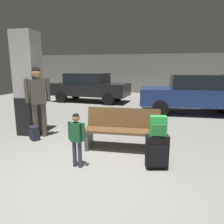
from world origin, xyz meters
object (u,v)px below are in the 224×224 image
at_px(bench, 122,130).
at_px(backpack_bright, 158,126).
at_px(child, 76,134).
at_px(parked_car_far, 89,87).
at_px(backpack_dark_floor, 34,133).
at_px(suitcase, 157,151).
at_px(adult, 38,95).
at_px(parked_car_near, 196,93).
at_px(structural_pillar, 29,85).

relative_size(bench, backpack_bright, 4.71).
relative_size(child, parked_car_far, 0.23).
xyz_separation_m(backpack_bright, backpack_dark_floor, (-2.94, 0.99, -0.60)).
bearing_deg(child, suitcase, 8.41).
distance_m(adult, parked_car_near, 5.88).
bearing_deg(structural_pillar, bench, -15.42).
relative_size(backpack_bright, backpack_dark_floor, 1.00).
height_order(structural_pillar, adult, structural_pillar).
distance_m(bench, suitcase, 1.07).
xyz_separation_m(bench, backpack_dark_floor, (-2.21, 0.22, -0.28)).
distance_m(bench, child, 1.19).
relative_size(structural_pillar, parked_car_near, 0.65).
bearing_deg(child, bench, 56.11).
height_order(adult, parked_car_far, adult).
bearing_deg(adult, structural_pillar, 147.04).
xyz_separation_m(structural_pillar, parked_car_near, (4.83, 3.58, -0.51)).
xyz_separation_m(bench, backpack_bright, (0.73, -0.77, 0.33)).
relative_size(structural_pillar, parked_car_far, 0.62).
bearing_deg(structural_pillar, backpack_bright, -24.22).
bearing_deg(bench, suitcase, -46.73).
relative_size(backpack_bright, adult, 0.19).
height_order(bench, parked_car_far, parked_car_far).
distance_m(child, adult, 2.16).
relative_size(backpack_bright, parked_car_far, 0.08).
xyz_separation_m(backpack_dark_floor, parked_car_far, (-0.49, 6.33, 0.64)).
height_order(bench, backpack_dark_floor, bench).
height_order(parked_car_far, parked_car_near, same).
distance_m(structural_pillar, backpack_bright, 3.66).
distance_m(structural_pillar, bench, 2.81).
bearing_deg(suitcase, backpack_bright, -131.12).
relative_size(bench, backpack_dark_floor, 4.71).
bearing_deg(adult, bench, -11.91).
height_order(structural_pillar, suitcase, structural_pillar).
bearing_deg(structural_pillar, backpack_dark_floor, -54.09).
height_order(suitcase, parked_car_far, parked_car_far).
relative_size(parked_car_far, parked_car_near, 1.04).
height_order(backpack_bright, child, child).
bearing_deg(backpack_bright, suitcase, 48.88).
bearing_deg(parked_car_near, adult, -139.31).
relative_size(adult, parked_car_far, 0.41).
distance_m(parked_car_far, parked_car_near, 5.46).
xyz_separation_m(structural_pillar, parked_car_far, (-0.14, 5.84, -0.51)).
xyz_separation_m(structural_pillar, backpack_dark_floor, (0.36, -0.49, -1.15)).
height_order(backpack_dark_floor, parked_car_near, parked_car_near).
relative_size(backpack_bright, child, 0.35).
bearing_deg(bench, structural_pillar, 164.58).
bearing_deg(backpack_dark_floor, suitcase, -18.64).
xyz_separation_m(backpack_bright, parked_car_near, (1.54, 5.06, 0.03)).
bearing_deg(structural_pillar, suitcase, -24.21).
relative_size(adult, backpack_dark_floor, 5.20).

